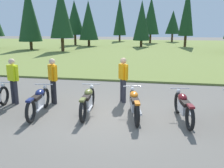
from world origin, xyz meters
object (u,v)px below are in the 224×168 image
Objects in this scene: motorcycle_orange at (134,104)px; rider_in_hivis_vest at (123,77)px; motorcycle_navy at (39,101)px; rider_checking_bike at (13,78)px; motorcycle_maroon at (183,107)px; motorcycle_olive at (88,101)px; rider_near_row_end at (53,78)px.

rider_in_hivis_vest reaches higher than motorcycle_orange.
rider_checking_bike is at bearing 148.40° from motorcycle_navy.
motorcycle_navy is at bearing -174.12° from motorcycle_orange.
motorcycle_orange is 1.24× the size of rider_checking_bike.
motorcycle_maroon is at bearing -5.32° from rider_checking_bike.
rider_in_hivis_vest is at bearing 37.35° from motorcycle_navy.
rider_checking_bike is (-3.87, -1.00, 0.00)m from rider_in_hivis_vest.
motorcycle_olive is 1.85m from rider_near_row_end.
motorcycle_olive is at bearing -120.85° from rider_in_hivis_vest.
rider_in_hivis_vest is 1.00× the size of rider_checking_bike.
motorcycle_orange is at bearing -179.69° from motorcycle_maroon.
rider_checking_bike is (-1.39, -0.31, 0.00)m from rider_near_row_end.
motorcycle_orange is 1.24× the size of rider_near_row_end.
rider_checking_bike is (-1.42, 0.87, 0.51)m from motorcycle_navy.
rider_in_hivis_vest is (2.45, 1.87, 0.51)m from motorcycle_navy.
motorcycle_navy is 1.25× the size of rider_near_row_end.
rider_near_row_end is 1.43m from rider_checking_bike.
motorcycle_olive is 1.26× the size of rider_checking_bike.
rider_in_hivis_vest and rider_checking_bike have the same top height.
motorcycle_orange is 1.74m from rider_in_hivis_vest.
rider_near_row_end is (-4.53, 0.86, 0.51)m from motorcycle_maroon.
rider_in_hivis_vest is at bearing 15.47° from rider_near_row_end.
motorcycle_olive is 1.51m from motorcycle_orange.
motorcycle_orange is 1.47m from motorcycle_maroon.
motorcycle_olive is at bearing 179.16° from motorcycle_orange.
rider_in_hivis_vest is at bearing 110.72° from motorcycle_orange.
motorcycle_maroon is (2.97, -0.01, 0.00)m from motorcycle_olive.
motorcycle_orange is at bearing -0.84° from motorcycle_olive.
motorcycle_orange is at bearing -69.28° from rider_in_hivis_vest.
rider_in_hivis_vest is at bearing 59.15° from motorcycle_olive.
motorcycle_olive is 1.26× the size of rider_near_row_end.
rider_checking_bike reaches higher than motorcycle_olive.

